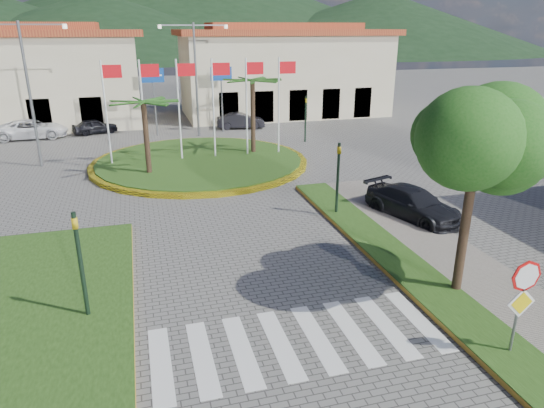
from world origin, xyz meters
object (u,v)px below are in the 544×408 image
object	(u,v)px
car_dark_a	(95,126)
car_dark_b	(241,121)
stop_sign	(522,293)
deciduous_tree	(480,125)
white_van	(32,129)
roundabout_island	(200,161)
car_side_right	(413,204)

from	to	relation	value
car_dark_a	car_dark_b	distance (m)	11.18
stop_sign	deciduous_tree	distance (m)	4.59
white_van	car_dark_b	world-z (taller)	white_van
roundabout_island	car_dark_a	distance (m)	12.80
deciduous_tree	white_van	xyz separation A→B (m)	(-16.33, 27.41, -4.49)
car_dark_b	white_van	bearing A→B (deg)	96.05
car_dark_a	car_side_right	world-z (taller)	car_side_right
car_dark_b	roundabout_island	bearing A→B (deg)	162.83
deciduous_tree	car_dark_a	bearing A→B (deg)	113.20
white_van	car_side_right	distance (m)	28.29
white_van	car_dark_a	size ratio (longest dim) A/B	1.50
car_dark_b	car_dark_a	bearing A→B (deg)	92.30
stop_sign	deciduous_tree	size ratio (longest dim) A/B	0.39
stop_sign	car_dark_b	bearing A→B (deg)	90.53
stop_sign	car_side_right	size ratio (longest dim) A/B	0.59
deciduous_tree	white_van	distance (m)	32.22
car_dark_a	car_dark_b	world-z (taller)	car_dark_b
white_van	car_side_right	world-z (taller)	white_van
roundabout_island	car_dark_a	bearing A→B (deg)	120.60
roundabout_island	car_dark_b	xyz separation A→B (m)	(4.62, 9.96, 0.45)
roundabout_island	white_van	size ratio (longest dim) A/B	2.58
car_dark_a	car_side_right	distance (m)	26.21
car_dark_a	car_dark_b	bearing A→B (deg)	-113.38
deciduous_tree	car_side_right	world-z (taller)	deciduous_tree
stop_sign	car_dark_b	world-z (taller)	stop_sign
stop_sign	car_side_right	distance (m)	9.34
deciduous_tree	white_van	bearing A→B (deg)	120.79
roundabout_island	deciduous_tree	bearing A→B (deg)	-72.09
roundabout_island	car_side_right	size ratio (longest dim) A/B	2.83
car_dark_b	deciduous_tree	bearing A→B (deg)	-170.42
white_van	car_dark_a	xyz separation A→B (m)	(4.32, 0.61, -0.13)
roundabout_island	car_side_right	distance (m)	13.43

